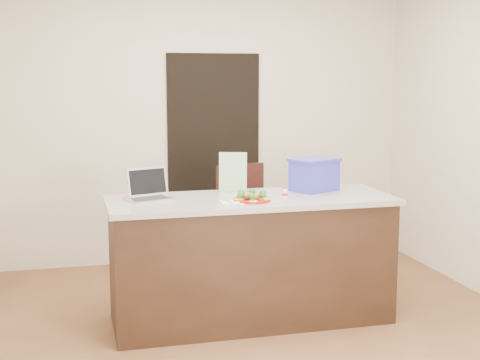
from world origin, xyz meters
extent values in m
plane|color=brown|center=(0.00, 0.00, 0.00)|extent=(4.00, 4.00, 0.00)
plane|color=beige|center=(0.00, 2.00, 1.35)|extent=(4.00, 0.00, 4.00)
plane|color=beige|center=(0.00, -2.00, 1.35)|extent=(4.00, 0.00, 4.00)
cube|color=black|center=(0.10, 1.98, 1.00)|extent=(0.90, 0.02, 2.00)
cube|color=black|center=(0.00, 0.25, 0.44)|extent=(2.00, 0.70, 0.88)
cube|color=beige|center=(0.00, 0.25, 0.90)|extent=(2.06, 0.76, 0.04)
cylinder|color=maroon|center=(-0.03, 0.11, 0.93)|extent=(0.26, 0.26, 0.02)
torus|color=maroon|center=(-0.03, 0.11, 0.93)|extent=(0.26, 0.26, 0.01)
sphere|color=olive|center=(-0.03, 0.11, 0.96)|extent=(0.04, 0.04, 0.04)
sphere|color=olive|center=(-0.02, 0.14, 0.96)|extent=(0.04, 0.04, 0.04)
sphere|color=olive|center=(-0.04, 0.14, 0.96)|extent=(0.04, 0.04, 0.04)
sphere|color=olive|center=(-0.06, 0.13, 0.96)|extent=(0.04, 0.04, 0.04)
sphere|color=olive|center=(-0.07, 0.11, 0.96)|extent=(0.04, 0.04, 0.04)
sphere|color=olive|center=(-0.06, 0.09, 0.96)|extent=(0.04, 0.04, 0.04)
sphere|color=olive|center=(-0.03, 0.08, 0.96)|extent=(0.04, 0.04, 0.04)
sphere|color=olive|center=(-0.01, 0.08, 0.96)|extent=(0.04, 0.04, 0.04)
sphere|color=olive|center=(0.00, 0.10, 0.96)|extent=(0.04, 0.04, 0.04)
ellipsoid|color=#184B14|center=(0.06, 0.13, 0.97)|extent=(0.05, 0.05, 0.04)
ellipsoid|color=#184B14|center=(-0.01, 0.20, 0.97)|extent=(0.05, 0.05, 0.04)
ellipsoid|color=#184B14|center=(-0.09, 0.18, 0.97)|extent=(0.05, 0.05, 0.04)
ellipsoid|color=#184B14|center=(-0.12, 0.09, 0.97)|extent=(0.05, 0.05, 0.04)
ellipsoid|color=#184B14|center=(-0.06, 0.02, 0.97)|extent=(0.05, 0.05, 0.04)
ellipsoid|color=#184B14|center=(0.03, 0.04, 0.97)|extent=(0.05, 0.05, 0.04)
torus|color=yellow|center=(0.04, 0.18, 0.94)|extent=(0.06, 0.06, 0.01)
torus|color=yellow|center=(-0.08, 0.20, 0.94)|extent=(0.06, 0.06, 0.01)
torus|color=yellow|center=(-0.13, 0.10, 0.94)|extent=(0.06, 0.06, 0.01)
torus|color=yellow|center=(-0.05, 0.01, 0.94)|extent=(0.06, 0.06, 0.01)
torus|color=yellow|center=(0.06, 0.06, 0.94)|extent=(0.06, 0.06, 0.01)
cube|color=silver|center=(-0.18, 0.08, 0.92)|extent=(0.15, 0.15, 0.01)
cube|color=silver|center=(-0.20, 0.06, 0.93)|extent=(0.02, 0.13, 0.00)
cube|color=silver|center=(-0.20, 0.13, 0.93)|extent=(0.03, 0.05, 0.00)
cube|color=white|center=(-0.15, 0.04, 0.93)|extent=(0.03, 0.10, 0.01)
cube|color=silver|center=(-0.15, 0.14, 0.93)|extent=(0.03, 0.12, 0.00)
cylinder|color=silver|center=(0.23, 0.18, 0.95)|extent=(0.04, 0.04, 0.05)
cylinder|color=silver|center=(0.23, 0.18, 0.98)|extent=(0.02, 0.02, 0.01)
cylinder|color=#B2132C|center=(0.23, 0.18, 0.99)|extent=(0.03, 0.03, 0.01)
cylinder|color=#B2132C|center=(0.23, 0.18, 0.94)|extent=(0.04, 0.04, 0.02)
cube|color=silver|center=(-0.72, 0.33, 0.93)|extent=(0.36, 0.30, 0.01)
cube|color=silver|center=(-0.72, 0.44, 1.04)|extent=(0.31, 0.15, 0.20)
cube|color=black|center=(-0.72, 0.43, 1.04)|extent=(0.28, 0.13, 0.17)
cube|color=black|center=(-0.72, 0.32, 0.93)|extent=(0.29, 0.22, 0.00)
cube|color=silver|center=(-0.07, 0.52, 1.07)|extent=(0.21, 0.10, 0.30)
cube|color=#3331B4|center=(0.54, 0.40, 1.03)|extent=(0.39, 0.34, 0.23)
cube|color=#3331B4|center=(0.54, 0.40, 1.16)|extent=(0.42, 0.37, 0.02)
cube|color=black|center=(0.17, 1.01, 0.49)|extent=(0.57, 0.57, 0.04)
cube|color=black|center=(0.17, 1.21, 0.77)|extent=(0.45, 0.17, 0.52)
cylinder|color=black|center=(-0.03, 0.81, 0.24)|extent=(0.04, 0.04, 0.49)
cylinder|color=black|center=(0.36, 0.81, 0.24)|extent=(0.04, 0.04, 0.49)
cylinder|color=black|center=(-0.03, 1.20, 0.24)|extent=(0.04, 0.04, 0.49)
cylinder|color=black|center=(0.36, 1.20, 0.24)|extent=(0.04, 0.04, 0.49)
camera|label=1|loc=(-1.25, -4.31, 1.78)|focal=50.00mm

